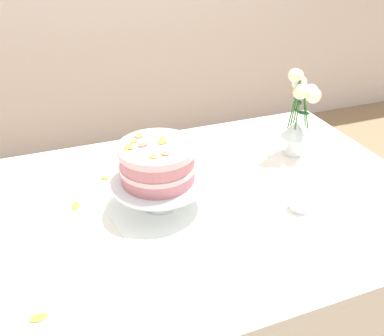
{
  "coord_description": "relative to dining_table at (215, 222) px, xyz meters",
  "views": [
    {
      "loc": [
        -0.43,
        -0.97,
        1.49
      ],
      "look_at": [
        -0.07,
        0.0,
        0.86
      ],
      "focal_mm": 37.0,
      "sensor_mm": 36.0,
      "label": 1
    }
  ],
  "objects": [
    {
      "name": "cake_stand",
      "position": [
        -0.18,
        0.03,
        0.17
      ],
      "size": [
        0.29,
        0.29,
        0.1
      ],
      "color": "silver",
      "rests_on": "linen_napkin"
    },
    {
      "name": "layer_cake",
      "position": [
        -0.18,
        0.04,
        0.25
      ],
      "size": [
        0.23,
        0.23,
        0.12
      ],
      "color": "#CC7A84",
      "rests_on": "cake_stand"
    },
    {
      "name": "teacup",
      "position": [
        0.22,
        -0.14,
        0.12
      ],
      "size": [
        0.13,
        0.13,
        0.06
      ],
      "color": "white",
      "rests_on": "dining_table"
    },
    {
      "name": "loose_petal_1",
      "position": [
        -0.43,
        0.12,
        0.09
      ],
      "size": [
        0.04,
        0.05,
        0.01
      ],
      "primitive_type": "ellipsoid",
      "rotation": [
        0.0,
        0.0,
        4.46
      ],
      "color": "orange",
      "rests_on": "dining_table"
    },
    {
      "name": "dining_table",
      "position": [
        0.0,
        0.0,
        0.0
      ],
      "size": [
        1.4,
        1.0,
        0.74
      ],
      "color": "white",
      "rests_on": "ground"
    },
    {
      "name": "loose_petal_3",
      "position": [
        -0.31,
        0.25,
        0.09
      ],
      "size": [
        0.04,
        0.02,
        0.01
      ],
      "primitive_type": "ellipsoid",
      "rotation": [
        0.0,
        0.0,
        0.06
      ],
      "color": "orange",
      "rests_on": "dining_table"
    },
    {
      "name": "linen_napkin",
      "position": [
        -0.18,
        0.03,
        0.09
      ],
      "size": [
        0.38,
        0.38,
        0.0
      ],
      "primitive_type": "cube",
      "rotation": [
        0.0,
        0.0,
        0.21
      ],
      "color": "white",
      "rests_on": "dining_table"
    },
    {
      "name": "loose_petal_0",
      "position": [
        -0.3,
        0.23,
        0.09
      ],
      "size": [
        0.04,
        0.04,
        0.01
      ],
      "primitive_type": "ellipsoid",
      "rotation": [
        0.0,
        0.0,
        5.24
      ],
      "color": "pink",
      "rests_on": "dining_table"
    },
    {
      "name": "flower_vase",
      "position": [
        0.4,
        0.18,
        0.26
      ],
      "size": [
        0.13,
        0.12,
        0.34
      ],
      "color": "silver",
      "rests_on": "dining_table"
    },
    {
      "name": "loose_petal_2",
      "position": [
        -0.55,
        -0.28,
        0.09
      ],
      "size": [
        0.04,
        0.03,
        0.0
      ],
      "primitive_type": "ellipsoid",
      "rotation": [
        0.0,
        0.0,
        3.21
      ],
      "color": "orange",
      "rests_on": "dining_table"
    }
  ]
}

